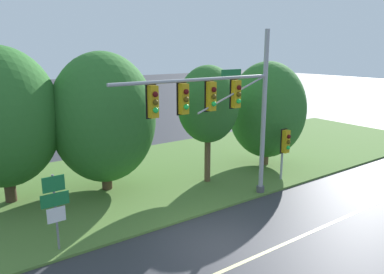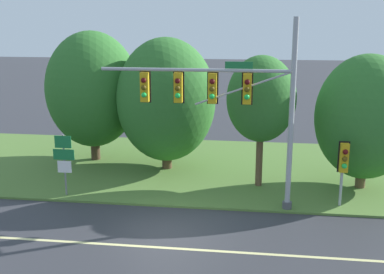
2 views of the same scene
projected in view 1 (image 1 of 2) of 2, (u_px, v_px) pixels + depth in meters
The scene contains 10 objects.
ground_plane at pixel (226, 245), 13.84m from camera, with size 160.00×160.00×0.00m, color #333338.
lane_stripe at pixel (249, 260), 12.89m from camera, with size 36.00×0.16×0.01m, color beige.
grass_verge at pixel (127, 181), 20.35m from camera, with size 48.00×11.50×0.10m, color #517533.
traffic_signal_mast at pixel (223, 105), 16.18m from camera, with size 8.02×0.49×7.85m.
pedestrian_signal_near_kerb at pixel (285, 144), 19.91m from camera, with size 0.46×0.55×2.84m.
route_sign_post at pixel (55, 203), 12.97m from camera, with size 0.98×0.08×2.81m.
tree_nearest_road at pixel (2, 118), 16.66m from camera, with size 5.09×5.09×7.17m.
tree_left_of_mast at pixel (103, 118), 18.30m from camera, with size 5.12×5.12×6.89m.
tree_behind_signpost at pixel (208, 105), 19.28m from camera, with size 3.21×3.21×6.19m.
tree_mid_verge at pixel (267, 110), 22.44m from camera, with size 4.61×4.61×6.27m.
Camera 1 is at (-8.30, -9.46, 7.12)m, focal length 35.00 mm.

